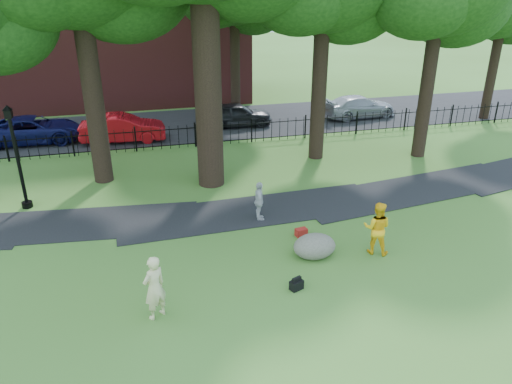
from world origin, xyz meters
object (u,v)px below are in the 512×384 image
object	(u,v)px
man	(377,228)
boulder	(315,245)
woman	(154,288)
lamppost	(18,159)
red_sedan	(123,128)

from	to	relation	value
man	boulder	world-z (taller)	man
woman	lamppost	bearing A→B (deg)	-95.45
woman	man	distance (m)	7.29
man	red_sedan	bearing A→B (deg)	-29.21
man	red_sedan	size ratio (longest dim) A/B	0.40
woman	lamppost	size ratio (longest dim) A/B	0.45
boulder	red_sedan	xyz separation A→B (m)	(-5.83, 13.50, 0.32)
man	lamppost	size ratio (longest dim) A/B	0.44
man	boulder	size ratio (longest dim) A/B	1.29
boulder	red_sedan	size ratio (longest dim) A/B	0.31
red_sedan	boulder	bearing A→B (deg)	-153.00
lamppost	woman	bearing A→B (deg)	-55.96
red_sedan	man	bearing A→B (deg)	-146.80
woman	man	xyz separation A→B (m)	(7.11, 1.60, -0.02)
man	lamppost	world-z (taller)	lamppost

